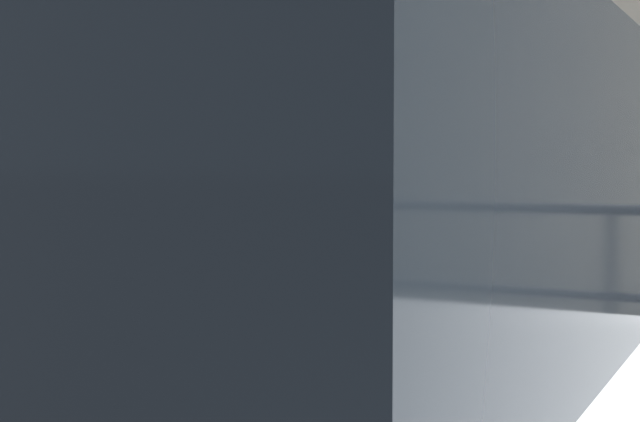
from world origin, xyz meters
The scene contains 4 objects.
parking_meter centered at (0.01, 0.55, 1.18)m, with size 0.17×0.18×1.46m.
pedestrian_at_meter centered at (-0.48, 0.59, 1.15)m, with size 0.70×0.54×1.77m.
background_railing centered at (0.00, 2.52, 0.92)m, with size 24.06×0.06×1.12m.
backdrop_wall centered at (0.00, 4.87, 1.72)m, with size 32.00×0.50×3.44m, color #ADA38E.
Camera 1 is at (1.38, -2.86, 1.50)m, focal length 51.94 mm.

